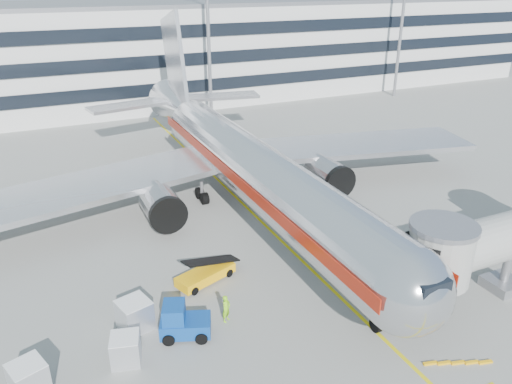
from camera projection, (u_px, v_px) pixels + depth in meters
name	position (u px, v px, depth m)	size (l,w,h in m)	color
ground	(307.00, 266.00, 36.35)	(180.00, 180.00, 0.00)	gray
lead_in_line	(251.00, 212.00, 44.66)	(0.25, 70.00, 0.01)	#DBC70B
main_jet	(243.00, 161.00, 44.40)	(50.95, 48.70, 16.06)	silver
terminal	(130.00, 53.00, 81.41)	(150.00, 24.25, 15.60)	silver
light_mast_centre	(208.00, 11.00, 68.41)	(2.40, 1.20, 25.45)	gray
light_mast_east	(404.00, 5.00, 81.51)	(2.40, 1.20, 25.45)	gray
belt_loader	(205.00, 274.00, 34.29)	(4.54, 2.89, 2.13)	#FFB20A
baggage_tug	(182.00, 322.00, 28.98)	(3.30, 2.67, 2.18)	navy
cargo_container_left	(29.00, 378.00, 25.03)	(2.09, 2.09, 1.74)	silver
cargo_container_right	(135.00, 315.00, 29.62)	(2.16, 2.16, 1.87)	silver
cargo_container_front	(126.00, 349.00, 27.06)	(1.89, 1.89, 1.64)	silver
ramp_worker	(226.00, 309.00, 30.24)	(0.65, 0.43, 1.79)	#83D916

